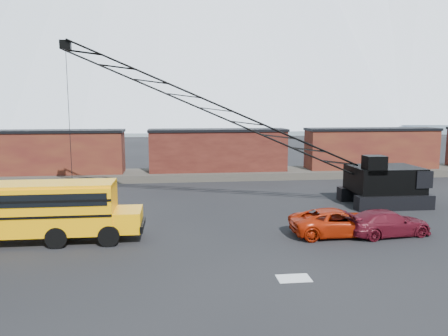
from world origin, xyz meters
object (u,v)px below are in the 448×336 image
object	(u,v)px
red_pickup	(338,222)
crawler_crane	(235,118)
school_bus	(24,209)
maroon_suv	(387,223)

from	to	relation	value
red_pickup	crawler_crane	distance (m)	10.59
school_bus	crawler_crane	world-z (taller)	crawler_crane
school_bus	crawler_crane	bearing A→B (deg)	30.08
school_bus	maroon_suv	xyz separation A→B (m)	(19.61, -0.98, -1.08)
school_bus	maroon_suv	distance (m)	19.67
maroon_suv	red_pickup	bearing A→B (deg)	74.94
maroon_suv	crawler_crane	size ratio (longest dim) A/B	0.19
red_pickup	maroon_suv	world-z (taller)	red_pickup
school_bus	red_pickup	distance (m)	16.91
red_pickup	maroon_suv	size ratio (longest dim) A/B	1.09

